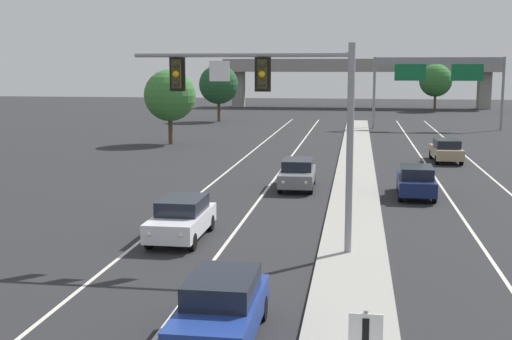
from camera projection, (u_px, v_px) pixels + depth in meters
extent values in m
cube|color=#9E9B93|center=(354.00, 231.00, 26.83)|extent=(2.40, 110.00, 0.15)
cube|color=silver|center=(261.00, 196.00, 34.38)|extent=(0.14, 100.00, 0.01)
cube|color=silver|center=(452.00, 202.00, 32.99)|extent=(0.14, 100.00, 0.01)
cube|color=silver|center=(198.00, 195.00, 34.86)|extent=(0.14, 100.00, 0.01)
cylinder|color=gray|center=(350.00, 150.00, 23.06)|extent=(0.24, 0.24, 7.20)
cylinder|color=gray|center=(241.00, 55.00, 23.13)|extent=(7.53, 0.16, 0.16)
cube|color=black|center=(263.00, 74.00, 23.15)|extent=(0.56, 0.06, 1.20)
cube|color=#38330F|center=(263.00, 74.00, 23.11)|extent=(0.32, 0.32, 1.00)
sphere|color=#282828|center=(262.00, 65.00, 22.90)|extent=(0.22, 0.22, 0.22)
sphere|color=#F2A819|center=(262.00, 74.00, 22.95)|extent=(0.22, 0.22, 0.22)
sphere|color=#282828|center=(262.00, 84.00, 23.00)|extent=(0.22, 0.22, 0.22)
cube|color=black|center=(177.00, 74.00, 23.60)|extent=(0.56, 0.06, 1.20)
cube|color=#38330F|center=(177.00, 74.00, 23.56)|extent=(0.32, 0.32, 1.00)
sphere|color=#282828|center=(176.00, 65.00, 23.34)|extent=(0.22, 0.22, 0.22)
sphere|color=#F2A819|center=(176.00, 74.00, 23.39)|extent=(0.22, 0.22, 0.22)
sphere|color=#282828|center=(176.00, 83.00, 23.44)|extent=(0.22, 0.22, 0.22)
cube|color=white|center=(219.00, 71.00, 23.30)|extent=(0.70, 0.04, 0.70)
cube|color=white|center=(366.00, 330.00, 11.83)|extent=(0.60, 0.03, 0.60)
cube|color=black|center=(366.00, 331.00, 11.81)|extent=(0.12, 0.01, 0.44)
cube|color=navy|center=(221.00, 314.00, 16.24)|extent=(1.82, 4.41, 0.70)
cube|color=black|center=(222.00, 286.00, 16.36)|extent=(1.59, 2.38, 0.56)
cylinder|color=black|center=(262.00, 308.00, 17.65)|extent=(0.22, 0.64, 0.64)
cylinder|color=black|center=(202.00, 305.00, 17.88)|extent=(0.22, 0.64, 0.64)
cube|color=silver|center=(181.00, 222.00, 25.81)|extent=(1.81, 4.40, 0.70)
cube|color=black|center=(183.00, 205.00, 25.93)|extent=(1.59, 2.38, 0.56)
sphere|color=#EAE5C6|center=(181.00, 235.00, 23.59)|extent=(0.18, 0.18, 0.18)
sphere|color=#EAE5C6|center=(149.00, 234.00, 23.76)|extent=(0.18, 0.18, 0.18)
cylinder|color=black|center=(192.00, 242.00, 24.28)|extent=(0.22, 0.64, 0.64)
cylinder|color=black|center=(149.00, 240.00, 24.52)|extent=(0.22, 0.64, 0.64)
cylinder|color=black|center=(210.00, 223.00, 27.21)|extent=(0.22, 0.64, 0.64)
cylinder|color=black|center=(172.00, 222.00, 27.45)|extent=(0.22, 0.64, 0.64)
cube|color=slate|center=(297.00, 176.00, 36.50)|extent=(1.90, 4.44, 0.70)
cube|color=black|center=(298.00, 164.00, 36.62)|extent=(1.64, 2.41, 0.56)
sphere|color=#EAE5C6|center=(306.00, 183.00, 34.28)|extent=(0.18, 0.18, 0.18)
sphere|color=#EAE5C6|center=(283.00, 182.00, 34.42)|extent=(0.18, 0.18, 0.18)
cylinder|color=black|center=(311.00, 188.00, 34.98)|extent=(0.24, 0.65, 0.64)
cylinder|color=black|center=(280.00, 187.00, 35.18)|extent=(0.24, 0.65, 0.64)
cylinder|color=black|center=(313.00, 179.00, 37.92)|extent=(0.24, 0.65, 0.64)
cylinder|color=black|center=(285.00, 178.00, 38.12)|extent=(0.24, 0.65, 0.64)
cube|color=#141E4C|center=(416.00, 184.00, 34.29)|extent=(1.92, 4.45, 0.70)
cube|color=black|center=(417.00, 172.00, 33.98)|extent=(1.65, 2.42, 0.56)
sphere|color=#EAE5C6|center=(403.00, 175.00, 36.51)|extent=(0.18, 0.18, 0.18)
sphere|color=#EAE5C6|center=(425.00, 176.00, 36.30)|extent=(0.18, 0.18, 0.18)
cylinder|color=black|center=(399.00, 185.00, 35.94)|extent=(0.24, 0.65, 0.64)
cylinder|color=black|center=(430.00, 186.00, 35.66)|extent=(0.24, 0.65, 0.64)
cylinder|color=black|center=(401.00, 195.00, 33.03)|extent=(0.24, 0.65, 0.64)
cylinder|color=black|center=(434.00, 196.00, 32.75)|extent=(0.24, 0.65, 0.64)
cube|color=tan|center=(446.00, 152.00, 46.73)|extent=(1.91, 4.44, 0.70)
cube|color=black|center=(447.00, 143.00, 46.42)|extent=(1.64, 2.42, 0.56)
sphere|color=#EAE5C6|center=(433.00, 148.00, 48.93)|extent=(0.18, 0.18, 0.18)
sphere|color=#EAE5C6|center=(450.00, 148.00, 48.79)|extent=(0.18, 0.18, 0.18)
cylinder|color=black|center=(431.00, 154.00, 48.36)|extent=(0.24, 0.65, 0.64)
cylinder|color=black|center=(454.00, 155.00, 48.16)|extent=(0.24, 0.65, 0.64)
cylinder|color=black|center=(437.00, 160.00, 45.41)|extent=(0.24, 0.65, 0.64)
cylinder|color=black|center=(461.00, 160.00, 45.22)|extent=(0.24, 0.65, 0.64)
cylinder|color=gray|center=(374.00, 93.00, 71.16)|extent=(0.28, 0.28, 7.50)
cylinder|color=gray|center=(503.00, 94.00, 69.24)|extent=(0.28, 0.28, 7.50)
cube|color=gray|center=(439.00, 61.00, 69.69)|extent=(13.00, 0.36, 0.70)
cube|color=#0F6033|center=(410.00, 72.00, 70.10)|extent=(3.20, 0.08, 1.70)
cube|color=#0F6033|center=(467.00, 73.00, 69.26)|extent=(3.20, 0.08, 1.70)
cube|color=gray|center=(359.00, 68.00, 106.26)|extent=(42.40, 6.40, 1.10)
cube|color=gray|center=(359.00, 62.00, 103.18)|extent=(42.40, 0.36, 0.90)
cube|color=gray|center=(239.00, 89.00, 109.61)|extent=(1.80, 2.40, 5.65)
cube|color=gray|center=(484.00, 90.00, 103.95)|extent=(1.80, 2.40, 5.65)
cylinder|color=#4C3823|center=(171.00, 130.00, 57.24)|extent=(0.36, 0.36, 2.38)
sphere|color=#387533|center=(170.00, 95.00, 56.79)|extent=(4.35, 4.35, 4.35)
cylinder|color=#4C3823|center=(219.00, 111.00, 80.48)|extent=(0.36, 0.36, 2.54)
sphere|color=#1E4C28|center=(219.00, 84.00, 80.00)|extent=(4.65, 4.65, 4.65)
cylinder|color=#4C3823|center=(435.00, 102.00, 98.40)|extent=(0.36, 0.36, 2.60)
sphere|color=#2D6B2D|center=(436.00, 80.00, 97.92)|extent=(4.75, 4.75, 4.75)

